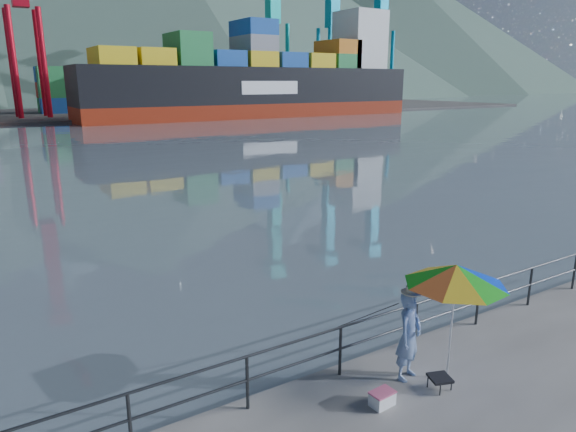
% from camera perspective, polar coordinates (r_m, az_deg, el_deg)
% --- Properties ---
extents(far_dock, '(200.00, 40.00, 0.40)m').
position_cam_1_polar(far_dock, '(99.46, -24.03, 10.35)').
color(far_dock, '#514F4C').
rests_on(far_dock, ground).
extents(guardrail, '(22.00, 0.06, 1.03)m').
position_cam_1_polar(guardrail, '(9.66, 0.93, -16.23)').
color(guardrail, '#2D3033').
rests_on(guardrail, ground).
extents(port_cranes, '(116.00, 28.00, 38.40)m').
position_cam_1_polar(port_cranes, '(96.62, -11.02, 20.76)').
color(port_cranes, red).
rests_on(port_cranes, ground).
extents(container_stacks, '(58.00, 5.40, 7.80)m').
position_cam_1_polar(container_stacks, '(104.29, -13.37, 13.06)').
color(container_stacks, '#194CA5').
rests_on(container_stacks, ground).
extents(fisherman, '(0.73, 0.59, 1.73)m').
position_cam_1_polar(fisherman, '(10.14, 13.30, -12.86)').
color(fisherman, '#1A4C98').
rests_on(fisherman, ground).
extents(beach_umbrella, '(2.34, 2.34, 2.29)m').
position_cam_1_polar(beach_umbrella, '(9.84, 18.15, -6.23)').
color(beach_umbrella, white).
rests_on(beach_umbrella, ground).
extents(folding_stool, '(0.48, 0.48, 0.25)m').
position_cam_1_polar(folding_stool, '(10.30, 16.50, -17.30)').
color(folding_stool, black).
rests_on(folding_stool, ground).
extents(cooler_bag, '(0.43, 0.30, 0.24)m').
position_cam_1_polar(cooler_bag, '(9.64, 10.42, -19.38)').
color(cooler_bag, silver).
rests_on(cooler_bag, ground).
extents(fishing_rod, '(0.27, 1.50, 1.07)m').
position_cam_1_polar(fishing_rod, '(11.10, 8.53, -15.10)').
color(fishing_rod, black).
rests_on(fishing_rod, ground).
extents(container_ship, '(56.65, 9.44, 18.10)m').
position_cam_1_polar(container_ship, '(87.30, -2.64, 14.99)').
color(container_ship, maroon).
rests_on(container_ship, ground).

